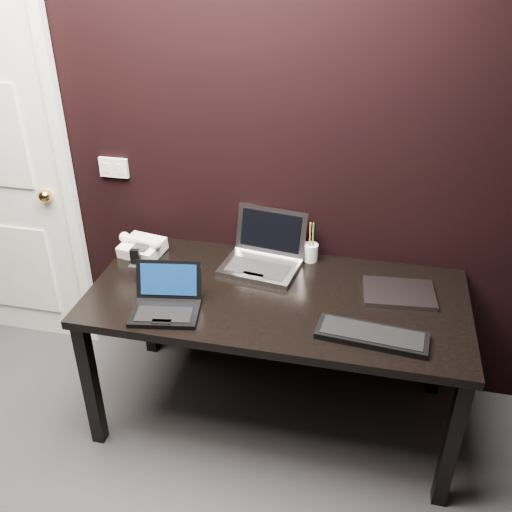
% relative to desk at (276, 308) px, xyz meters
% --- Properties ---
extents(wall_back, '(4.00, 0.00, 4.00)m').
position_rel_desk_xyz_m(wall_back, '(-0.30, 0.40, 0.64)').
color(wall_back, black).
rests_on(wall_back, ground).
extents(wall_switch, '(0.15, 0.02, 0.10)m').
position_rel_desk_xyz_m(wall_switch, '(-0.92, 0.39, 0.46)').
color(wall_switch, silver).
rests_on(wall_switch, wall_back).
extents(desk, '(1.70, 0.80, 0.74)m').
position_rel_desk_xyz_m(desk, '(0.00, 0.00, 0.00)').
color(desk, black).
rests_on(desk, ground).
extents(netbook, '(0.33, 0.30, 0.18)m').
position_rel_desk_xyz_m(netbook, '(-0.44, -0.22, 0.12)').
color(netbook, black).
rests_on(netbook, desk).
extents(silver_laptop, '(0.40, 0.37, 0.25)m').
position_rel_desk_xyz_m(silver_laptop, '(-0.11, 0.23, 0.12)').
color(silver_laptop, '#99989D').
rests_on(silver_laptop, desk).
extents(ext_keyboard, '(0.46, 0.19, 0.03)m').
position_rel_desk_xyz_m(ext_keyboard, '(0.43, -0.22, 0.09)').
color(ext_keyboard, black).
rests_on(ext_keyboard, desk).
extents(closed_laptop, '(0.33, 0.25, 0.02)m').
position_rel_desk_xyz_m(closed_laptop, '(0.54, 0.11, 0.09)').
color(closed_laptop, gray).
rests_on(closed_laptop, desk).
extents(desk_phone, '(0.24, 0.21, 0.12)m').
position_rel_desk_xyz_m(desk_phone, '(-0.73, 0.21, 0.12)').
color(desk_phone, white).
rests_on(desk_phone, desk).
extents(mobile_phone, '(0.06, 0.05, 0.10)m').
position_rel_desk_xyz_m(mobile_phone, '(-0.71, 0.08, 0.11)').
color(mobile_phone, black).
rests_on(mobile_phone, desk).
extents(pen_cup, '(0.08, 0.08, 0.21)m').
position_rel_desk_xyz_m(pen_cup, '(0.11, 0.33, 0.13)').
color(pen_cup, silver).
rests_on(pen_cup, desk).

